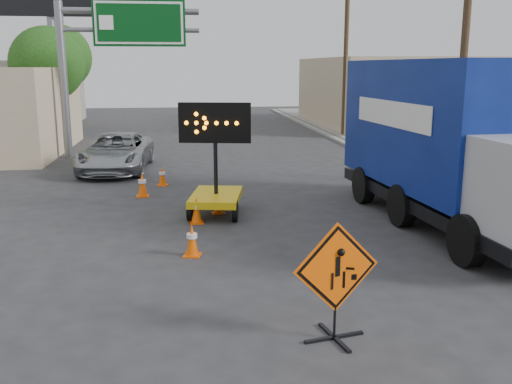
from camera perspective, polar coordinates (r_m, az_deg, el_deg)
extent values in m
plane|color=#2D2D30|center=(9.46, 1.73, -12.90)|extent=(100.00, 100.00, 0.00)
cube|color=gray|center=(25.27, 12.55, 3.08)|extent=(0.40, 60.00, 0.12)
cube|color=gray|center=(26.14, 17.31, 3.15)|extent=(4.00, 60.00, 0.15)
cube|color=tan|center=(41.07, 13.28, 9.70)|extent=(10.00, 14.00, 4.60)
cylinder|color=slate|center=(26.93, -18.69, 10.44)|extent=(0.36, 0.36, 6.80)
cylinder|color=slate|center=(26.62, -12.52, 17.25)|extent=(6.00, 0.28, 0.28)
cylinder|color=slate|center=(26.56, -12.44, 15.53)|extent=(6.00, 0.20, 0.20)
cube|color=#043D12|center=(26.43, -11.59, 16.23)|extent=(4.00, 0.10, 2.00)
cube|color=silver|center=(26.36, -11.60, 16.24)|extent=(3.80, 0.01, 1.80)
cylinder|color=slate|center=(35.16, -19.58, 12.50)|extent=(0.44, 0.44, 9.00)
cylinder|color=#49321F|center=(20.69, 20.09, 12.98)|extent=(0.26, 0.26, 9.00)
cylinder|color=#49321F|center=(33.76, 8.95, 13.08)|extent=(0.26, 0.26, 9.00)
cylinder|color=#49321F|center=(31.24, -19.79, 7.28)|extent=(0.28, 0.28, 3.25)
sphere|color=#1A4513|center=(31.15, -20.14, 11.96)|extent=(3.71, 3.71, 3.71)
cylinder|color=#49321F|center=(39.25, -18.81, 8.51)|extent=(0.28, 0.28, 3.58)
sphere|color=#1A4513|center=(39.19, -19.10, 12.62)|extent=(4.10, 4.10, 4.10)
cube|color=black|center=(9.02, 7.82, -14.20)|extent=(0.97, 0.27, 0.04)
cube|color=black|center=(9.02, 7.82, -14.20)|extent=(0.27, 0.97, 0.04)
cylinder|color=black|center=(8.86, 7.88, -12.12)|extent=(0.04, 0.04, 0.76)
cube|color=#FF5A05|center=(8.57, 8.04, -7.48)|extent=(1.36, 0.32, 1.39)
cube|color=black|center=(8.57, 8.04, -7.48)|extent=(1.26, 0.28, 1.29)
cube|color=yellow|center=(15.91, -4.01, -0.50)|extent=(1.69, 2.38, 0.20)
cylinder|color=black|center=(15.68, -4.08, 3.97)|extent=(0.11, 0.11, 2.40)
cube|color=black|center=(15.58, -4.12, 6.94)|extent=(1.95, 0.47, 1.09)
imported|color=#AAADB1|center=(23.15, -13.82, 3.88)|extent=(2.79, 5.46, 1.47)
cube|color=black|center=(15.50, 18.93, -0.87)|extent=(3.19, 8.92, 0.33)
cube|color=#071759|center=(15.98, 18.04, 6.56)|extent=(3.17, 6.96, 3.29)
cube|color=#FF5A05|center=(12.60, -6.38, -6.29)|extent=(0.44, 0.44, 0.03)
cone|color=#FF5A05|center=(12.49, -6.42, -4.73)|extent=(0.28, 0.28, 0.69)
cylinder|color=silver|center=(12.47, -6.43, -4.37)|extent=(0.23, 0.23, 0.10)
cube|color=#FF5A05|center=(15.15, -5.95, -3.05)|extent=(0.38, 0.38, 0.03)
cone|color=#FF5A05|center=(15.06, -5.98, -1.75)|extent=(0.28, 0.28, 0.68)
cylinder|color=silver|center=(15.04, -5.98, -1.46)|extent=(0.23, 0.23, 0.10)
cube|color=#FF5A05|center=(16.09, -3.80, -2.09)|extent=(0.40, 0.40, 0.03)
cone|color=#FF5A05|center=(16.01, -3.81, -0.98)|extent=(0.25, 0.25, 0.61)
cylinder|color=silver|center=(16.00, -3.82, -0.73)|extent=(0.21, 0.21, 0.09)
cube|color=#FF5A05|center=(18.48, -11.25, -0.39)|extent=(0.41, 0.41, 0.03)
cone|color=#FF5A05|center=(18.40, -11.30, 0.79)|extent=(0.31, 0.31, 0.74)
cylinder|color=silver|center=(18.38, -11.31, 1.05)|extent=(0.25, 0.25, 0.11)
cube|color=#FF5A05|center=(20.06, -9.33, 0.69)|extent=(0.45, 0.45, 0.03)
cone|color=#FF5A05|center=(20.00, -9.36, 1.64)|extent=(0.27, 0.27, 0.65)
cylinder|color=silver|center=(19.98, -9.37, 1.85)|extent=(0.22, 0.22, 0.10)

